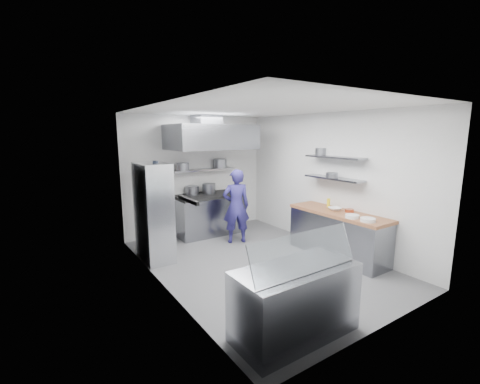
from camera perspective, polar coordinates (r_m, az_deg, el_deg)
floor at (r=6.15m, az=3.16°, el=-12.38°), size 5.00×5.00×0.00m
ceiling at (r=5.69m, az=3.45°, el=14.61°), size 5.00×5.00×0.00m
wall_back at (r=7.88m, az=-7.67°, el=3.12°), size 3.60×2.80×0.02m
wall_front at (r=4.09m, az=24.85°, el=-4.37°), size 3.60×2.80×0.02m
wall_left at (r=4.91m, az=-13.77°, el=-1.38°), size 2.80×5.00×0.02m
wall_right at (r=6.98m, az=15.23°, el=1.93°), size 2.80×5.00×0.02m
gas_range at (r=7.75m, az=-5.53°, el=-4.11°), size 1.60×0.80×0.90m
cooktop at (r=7.65m, az=-5.59°, el=-0.62°), size 1.57×0.78×0.06m
stock_pot_left at (r=7.65m, az=-8.48°, el=0.31°), size 0.31×0.31×0.20m
stock_pot_mid at (r=7.72m, az=-5.56°, el=0.62°), size 0.32×0.32×0.24m
over_range_shelf at (r=7.77m, az=-6.50°, el=3.94°), size 1.60×0.30×0.04m
shelf_pot_a at (r=7.45m, az=-10.13°, el=4.42°), size 0.28×0.28×0.18m
shelf_pot_b at (r=7.99m, az=-3.58°, el=5.09°), size 0.32×0.32×0.22m
extractor_hood at (r=7.36m, az=-5.13°, el=9.70°), size 1.90×1.15×0.55m
hood_duct at (r=7.56m, az=-6.01°, el=12.58°), size 0.55×0.55×0.24m
red_firebox at (r=7.37m, az=-16.24°, el=2.47°), size 0.22×0.10×0.26m
chef at (r=7.00m, az=-0.69°, el=-2.55°), size 0.69×0.58×1.63m
wire_rack at (r=6.24m, az=-15.11°, el=-3.46°), size 0.50×0.90×1.85m
rack_bin_a at (r=6.08m, az=-14.45°, el=-5.00°), size 0.14×0.18×0.16m
rack_bin_b at (r=6.24m, az=-15.51°, el=0.04°), size 0.13×0.17×0.15m
rack_jar at (r=6.02m, az=-14.77°, el=4.53°), size 0.10×0.10×0.18m
knife_strip at (r=4.07m, az=-9.20°, el=-1.43°), size 0.04×0.55×0.05m
prep_counter_base at (r=6.57m, az=16.92°, el=-7.42°), size 0.62×2.00×0.84m
prep_counter_top at (r=6.45m, az=17.13°, el=-3.61°), size 0.65×2.04×0.06m
plate_stack_a at (r=5.89m, az=21.77°, el=-4.61°), size 0.25×0.25×0.06m
plate_stack_b at (r=6.03m, az=19.31°, el=-4.10°), size 0.24×0.24×0.06m
copper_pan at (r=6.46m, az=18.89°, el=-3.14°), size 0.16×0.16×0.06m
squeeze_bottle at (r=6.76m, az=15.45°, el=-1.87°), size 0.07×0.07×0.18m
mixing_bowl at (r=6.53m, az=16.48°, el=-2.89°), size 0.31×0.31×0.06m
wall_shelf_lower at (r=6.65m, az=16.30°, el=2.36°), size 0.30×1.30×0.04m
wall_shelf_upper at (r=6.61m, az=16.48°, el=5.97°), size 0.30×1.30×0.04m
shelf_pot_c at (r=6.56m, az=16.01°, el=2.89°), size 0.24×0.24×0.10m
shelf_pot_d at (r=7.04m, az=14.27°, el=7.04°), size 0.25×0.25×0.14m
display_case at (r=4.04m, az=9.78°, el=-18.64°), size 1.50×0.70×0.85m
display_glass at (r=3.69m, az=11.38°, el=-10.51°), size 1.47×0.19×0.42m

